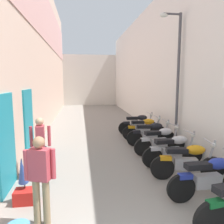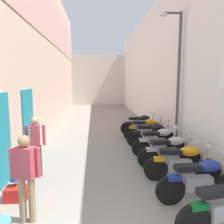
{
  "view_description": "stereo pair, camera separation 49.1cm",
  "coord_description": "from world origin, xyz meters",
  "px_view_note": "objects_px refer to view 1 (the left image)",
  "views": [
    {
      "loc": [
        -0.94,
        -1.73,
        2.48
      ],
      "look_at": [
        0.22,
        6.53,
        1.3
      ],
      "focal_mm": 35.9,
      "sensor_mm": 36.0,
      "label": 1
    },
    {
      "loc": [
        -0.45,
        -1.78,
        2.48
      ],
      "look_at": [
        0.22,
        6.53,
        1.3
      ],
      "focal_mm": 35.9,
      "sensor_mm": 36.0,
      "label": 2
    }
  ],
  "objects_px": {
    "motorcycle_fifth": "(160,140)",
    "motorcycle_eighth": "(138,124)",
    "motorcycle_fourth": "(173,150)",
    "motorcycle_third": "(188,161)",
    "motorcycle_second": "(210,177)",
    "umbrella_leaning": "(22,171)",
    "pedestrian_mid_alley": "(41,143)",
    "pedestrian_by_doorway": "(40,174)",
    "motorcycle_sixth": "(151,133)",
    "street_lamp": "(176,72)",
    "plastic_crate": "(26,196)",
    "motorcycle_seventh": "(145,128)"
  },
  "relations": [
    {
      "from": "motorcycle_third",
      "to": "umbrella_leaning",
      "type": "relative_size",
      "value": 1.9
    },
    {
      "from": "motorcycle_eighth",
      "to": "motorcycle_fourth",
      "type": "bearing_deg",
      "value": -90.0
    },
    {
      "from": "motorcycle_eighth",
      "to": "street_lamp",
      "type": "xyz_separation_m",
      "value": [
        0.7,
        -2.33,
        2.27
      ]
    },
    {
      "from": "pedestrian_mid_alley",
      "to": "motorcycle_fourth",
      "type": "bearing_deg",
      "value": 4.1
    },
    {
      "from": "pedestrian_mid_alley",
      "to": "motorcycle_sixth",
      "type": "bearing_deg",
      "value": 32.08
    },
    {
      "from": "motorcycle_fifth",
      "to": "motorcycle_fourth",
      "type": "bearing_deg",
      "value": -90.0
    },
    {
      "from": "motorcycle_fourth",
      "to": "plastic_crate",
      "type": "xyz_separation_m",
      "value": [
        -3.77,
        -1.46,
        -0.36
      ]
    },
    {
      "from": "motorcycle_third",
      "to": "motorcycle_fourth",
      "type": "distance_m",
      "value": 0.91
    },
    {
      "from": "motorcycle_sixth",
      "to": "pedestrian_by_doorway",
      "type": "bearing_deg",
      "value": -128.03
    },
    {
      "from": "motorcycle_third",
      "to": "plastic_crate",
      "type": "xyz_separation_m",
      "value": [
        -3.77,
        -0.56,
        -0.36
      ]
    },
    {
      "from": "motorcycle_eighth",
      "to": "umbrella_leaning",
      "type": "bearing_deg",
      "value": -125.25
    },
    {
      "from": "motorcycle_fifth",
      "to": "motorcycle_eighth",
      "type": "height_order",
      "value": "same"
    },
    {
      "from": "plastic_crate",
      "to": "street_lamp",
      "type": "distance_m",
      "value": 6.04
    },
    {
      "from": "motorcycle_fourth",
      "to": "motorcycle_second",
      "type": "bearing_deg",
      "value": -90.0
    },
    {
      "from": "motorcycle_fourth",
      "to": "motorcycle_fifth",
      "type": "height_order",
      "value": "same"
    },
    {
      "from": "motorcycle_fifth",
      "to": "pedestrian_by_doorway",
      "type": "distance_m",
      "value": 4.69
    },
    {
      "from": "umbrella_leaning",
      "to": "street_lamp",
      "type": "bearing_deg",
      "value": 34.21
    },
    {
      "from": "motorcycle_second",
      "to": "umbrella_leaning",
      "type": "xyz_separation_m",
      "value": [
        -3.82,
        0.42,
        0.18
      ]
    },
    {
      "from": "street_lamp",
      "to": "motorcycle_sixth",
      "type": "bearing_deg",
      "value": 150.18
    },
    {
      "from": "pedestrian_mid_alley",
      "to": "motorcycle_third",
      "type": "bearing_deg",
      "value": -9.99
    },
    {
      "from": "motorcycle_fifth",
      "to": "plastic_crate",
      "type": "height_order",
      "value": "motorcycle_fifth"
    },
    {
      "from": "motorcycle_sixth",
      "to": "umbrella_leaning",
      "type": "xyz_separation_m",
      "value": [
        -3.82,
        -3.47,
        0.18
      ]
    },
    {
      "from": "motorcycle_second",
      "to": "motorcycle_third",
      "type": "distance_m",
      "value": 0.97
    },
    {
      "from": "motorcycle_fifth",
      "to": "pedestrian_mid_alley",
      "type": "bearing_deg",
      "value": -160.16
    },
    {
      "from": "pedestrian_by_doorway",
      "to": "pedestrian_mid_alley",
      "type": "xyz_separation_m",
      "value": [
        -0.33,
        1.96,
        0.0
      ]
    },
    {
      "from": "plastic_crate",
      "to": "pedestrian_by_doorway",
      "type": "bearing_deg",
      "value": -59.51
    },
    {
      "from": "motorcycle_seventh",
      "to": "pedestrian_by_doorway",
      "type": "relative_size",
      "value": 1.18
    },
    {
      "from": "motorcycle_second",
      "to": "plastic_crate",
      "type": "bearing_deg",
      "value": 173.81
    },
    {
      "from": "motorcycle_second",
      "to": "pedestrian_mid_alley",
      "type": "bearing_deg",
      "value": 156.22
    },
    {
      "from": "motorcycle_fourth",
      "to": "street_lamp",
      "type": "relative_size",
      "value": 0.39
    },
    {
      "from": "motorcycle_second",
      "to": "motorcycle_third",
      "type": "height_order",
      "value": "same"
    },
    {
      "from": "motorcycle_sixth",
      "to": "motorcycle_seventh",
      "type": "xyz_separation_m",
      "value": [
        0.0,
        0.92,
        0.0
      ]
    },
    {
      "from": "pedestrian_mid_alley",
      "to": "plastic_crate",
      "type": "distance_m",
      "value": 1.43
    },
    {
      "from": "pedestrian_by_doorway",
      "to": "street_lamp",
      "type": "height_order",
      "value": "street_lamp"
    },
    {
      "from": "motorcycle_fourth",
      "to": "plastic_crate",
      "type": "distance_m",
      "value": 4.06
    },
    {
      "from": "motorcycle_third",
      "to": "motorcycle_fifth",
      "type": "xyz_separation_m",
      "value": [
        0.0,
        1.96,
        0.0
      ]
    },
    {
      "from": "motorcycle_second",
      "to": "pedestrian_by_doorway",
      "type": "relative_size",
      "value": 1.18
    },
    {
      "from": "motorcycle_seventh",
      "to": "pedestrian_by_doorway",
      "type": "distance_m",
      "value": 6.16
    },
    {
      "from": "street_lamp",
      "to": "motorcycle_seventh",
      "type": "bearing_deg",
      "value": 117.97
    },
    {
      "from": "motorcycle_third",
      "to": "pedestrian_by_doorway",
      "type": "xyz_separation_m",
      "value": [
        -3.32,
        -1.32,
        0.42
      ]
    },
    {
      "from": "street_lamp",
      "to": "plastic_crate",
      "type": "bearing_deg",
      "value": -145.41
    },
    {
      "from": "motorcycle_third",
      "to": "motorcycle_seventh",
      "type": "distance_m",
      "value": 3.85
    },
    {
      "from": "umbrella_leaning",
      "to": "pedestrian_mid_alley",
      "type": "bearing_deg",
      "value": 82.05
    },
    {
      "from": "motorcycle_fourth",
      "to": "pedestrian_mid_alley",
      "type": "bearing_deg",
      "value": -175.9
    },
    {
      "from": "motorcycle_second",
      "to": "motorcycle_fourth",
      "type": "bearing_deg",
      "value": 90.0
    },
    {
      "from": "umbrella_leaning",
      "to": "motorcycle_second",
      "type": "bearing_deg",
      "value": -6.34
    },
    {
      "from": "motorcycle_third",
      "to": "plastic_crate",
      "type": "bearing_deg",
      "value": -171.62
    },
    {
      "from": "pedestrian_mid_alley",
      "to": "motorcycle_fifth",
      "type": "bearing_deg",
      "value": 19.84
    },
    {
      "from": "motorcycle_sixth",
      "to": "umbrella_leaning",
      "type": "relative_size",
      "value": 1.91
    },
    {
      "from": "motorcycle_fourth",
      "to": "motorcycle_third",
      "type": "bearing_deg",
      "value": -90.01
    }
  ]
}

